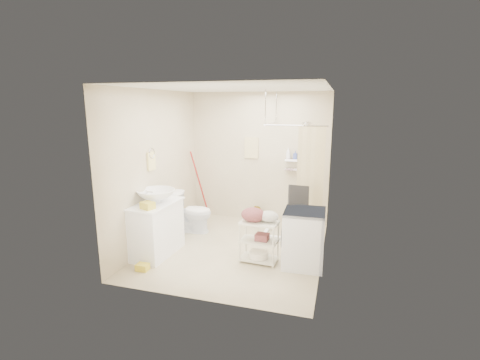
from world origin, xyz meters
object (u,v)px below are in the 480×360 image
(toilet, at_px, (192,212))
(washing_machine, at_px, (304,238))
(vanity, at_px, (156,229))
(laundry_rack, at_px, (259,238))

(toilet, bearing_deg, washing_machine, -115.86)
(vanity, bearing_deg, laundry_rack, 9.25)
(toilet, distance_m, laundry_rack, 1.77)
(washing_machine, xyz_separation_m, laundry_rack, (-0.66, -0.07, -0.04))
(washing_machine, bearing_deg, toilet, 156.80)
(vanity, bearing_deg, washing_machine, 9.04)
(vanity, relative_size, toilet, 1.26)
(toilet, distance_m, washing_machine, 2.34)
(toilet, bearing_deg, vanity, 169.01)
(vanity, height_order, toilet, vanity)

